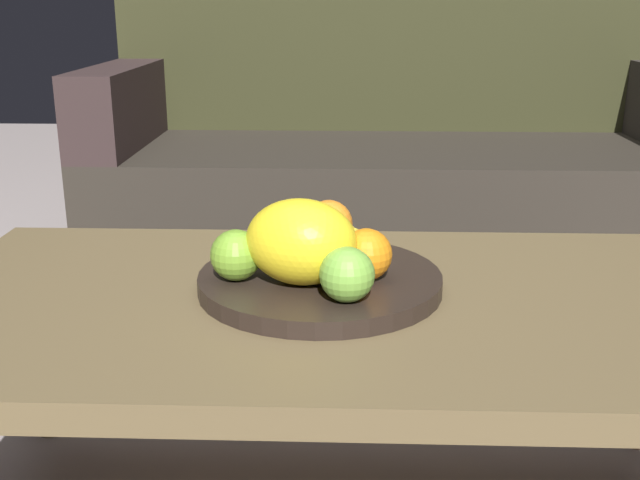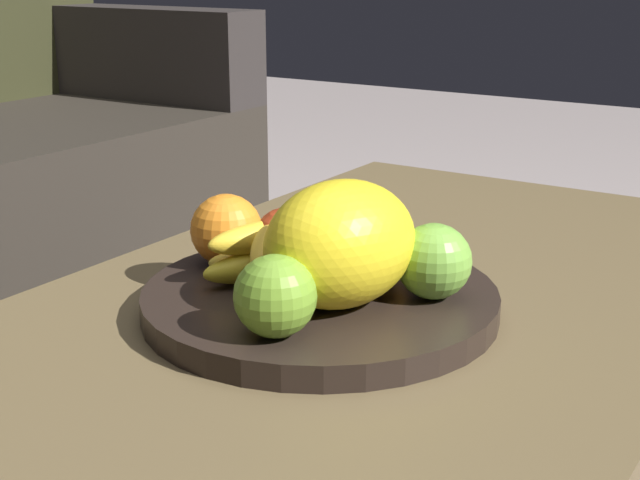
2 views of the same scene
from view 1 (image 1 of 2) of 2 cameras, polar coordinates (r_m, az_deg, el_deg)
name	(u,v)px [view 1 (image 1 of 2)]	position (r m, az deg, el deg)	size (l,w,h in m)	color
coffee_table	(339,322)	(1.11, 1.44, -6.10)	(1.20, 0.63, 0.40)	brown
couch	(394,172)	(2.31, 5.53, 5.04)	(1.70, 0.70, 0.90)	#29241E
fruit_bowl	(320,281)	(1.11, 0.00, -3.09)	(0.35, 0.35, 0.03)	black
melon_large_front	(301,242)	(1.05, -1.40, -0.13)	(0.16, 0.12, 0.12)	yellow
orange_front	(366,254)	(1.07, 3.44, -1.03)	(0.07, 0.07, 0.07)	orange
orange_left	(329,224)	(1.21, 0.65, 1.20)	(0.08, 0.08, 0.08)	orange
apple_front	(329,240)	(1.13, 0.69, 0.03)	(0.07, 0.07, 0.07)	#BA3B1A
apple_left	(236,255)	(1.07, -6.24, -1.12)	(0.07, 0.07, 0.07)	#6FA02D
apple_right	(347,274)	(0.99, 2.01, -2.57)	(0.07, 0.07, 0.07)	#74AF3E
banana_bunch	(319,242)	(1.14, -0.11, -0.17)	(0.17, 0.15, 0.06)	yellow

